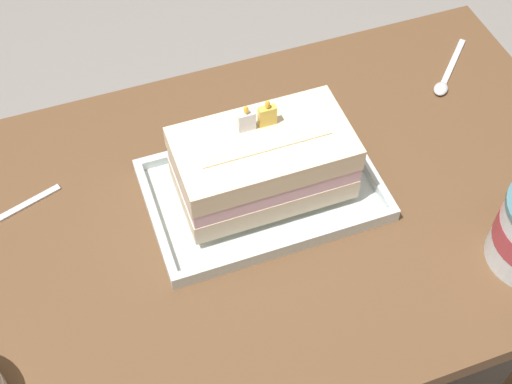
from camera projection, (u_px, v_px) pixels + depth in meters
name	position (u px, v px, depth m)	size (l,w,h in m)	color
dining_table	(250.00, 254.00, 1.09)	(1.10, 0.63, 0.69)	brown
foil_tray	(263.00, 192.00, 1.02)	(0.34, 0.22, 0.02)	silver
birthday_cake	(263.00, 163.00, 0.96)	(0.24, 0.13, 0.14)	beige
serving_spoon_by_bowls	(445.00, 80.00, 1.16)	(0.12, 0.12, 0.01)	silver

